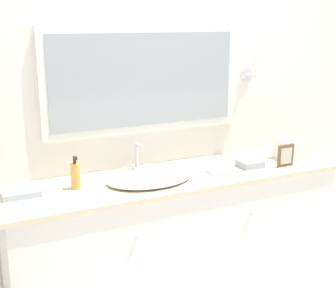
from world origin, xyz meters
name	(u,v)px	position (x,y,z in m)	size (l,w,h in m)	color
wall_back	(155,97)	(0.00, 0.59, 1.28)	(8.00, 0.18, 2.55)	white
vanity_counter	(176,239)	(0.00, 0.29, 0.43)	(2.10, 0.55, 0.85)	white
sink_basin	(149,178)	(-0.19, 0.27, 0.87)	(0.51, 0.40, 0.18)	silver
soap_bottle	(75,175)	(-0.61, 0.33, 0.93)	(0.05, 0.05, 0.19)	gold
appliance_box	(291,148)	(0.86, 0.28, 0.91)	(0.21, 0.13, 0.13)	white
picture_frame	(286,156)	(0.70, 0.15, 0.92)	(0.12, 0.01, 0.14)	brown
hand_towel_near_sink	(250,164)	(0.49, 0.24, 0.87)	(0.14, 0.13, 0.04)	#A8B7C6
hand_towel_far_corner	(21,193)	(-0.90, 0.34, 0.86)	(0.20, 0.13, 0.03)	#A8B7C6
metal_tray	(224,171)	(0.29, 0.22, 0.85)	(0.20, 0.11, 0.01)	silver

